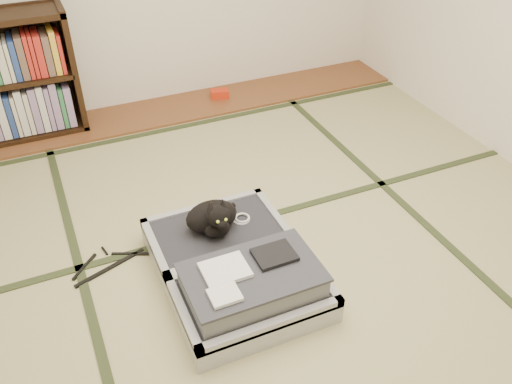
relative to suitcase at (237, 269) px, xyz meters
name	(u,v)px	position (x,y,z in m)	size (l,w,h in m)	color
floor	(273,264)	(0.24, 0.06, -0.10)	(4.50, 4.50, 0.00)	tan
wood_strip	(170,110)	(0.24, 2.06, -0.09)	(4.00, 0.50, 0.02)	brown
red_item	(220,94)	(0.69, 2.09, -0.05)	(0.15, 0.09, 0.07)	red
tatami_borders	(239,213)	(0.24, 0.55, -0.10)	(4.00, 4.50, 0.01)	#2D381E
suitcase	(237,269)	(0.00, 0.00, 0.00)	(0.75, 1.01, 0.30)	#B2B1B7
cat	(213,218)	(-0.02, 0.29, 0.14)	(0.34, 0.34, 0.27)	black
cable_coil	(242,219)	(0.16, 0.32, 0.05)	(0.10, 0.10, 0.03)	white
hanger	(109,264)	(-0.60, 0.42, -0.10)	(0.44, 0.27, 0.01)	black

